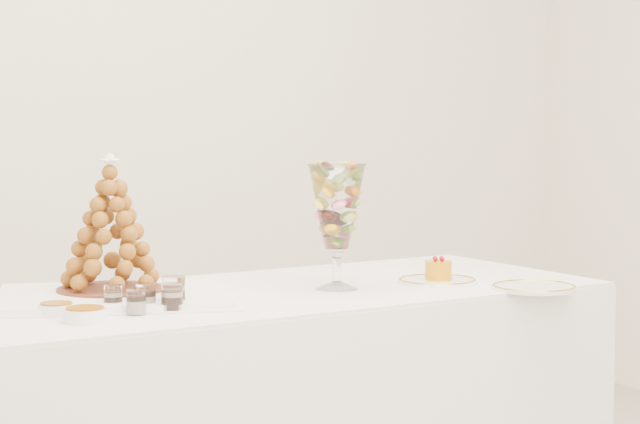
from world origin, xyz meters
TOP-DOWN VIEW (x-y plane):
  - buffet_table at (-0.04, 0.34)m, footprint 1.96×0.89m
  - lace_tray at (-0.43, 0.39)m, footprint 0.70×0.61m
  - macaron_vase at (0.17, 0.29)m, footprint 0.16×0.16m
  - cake_plate at (0.47, 0.25)m, footprint 0.22×0.22m
  - spare_plate at (0.64, 0.03)m, footprint 0.23×0.23m
  - verrine_a at (-0.48, 0.25)m, footprint 0.05×0.05m
  - verrine_b at (-0.42, 0.20)m, footprint 0.05×0.05m
  - verrine_c at (-0.34, 0.21)m, footprint 0.07×0.07m
  - verrine_d at (-0.46, 0.15)m, footprint 0.05×0.05m
  - verrine_e at (-0.37, 0.15)m, footprint 0.06×0.06m
  - ramekin_back at (-0.63, 0.24)m, footprint 0.09×0.09m
  - ramekin_front at (-0.60, 0.12)m, footprint 0.10×0.10m
  - croquembouche at (-0.42, 0.44)m, footprint 0.29×0.29m
  - mousse_cake at (0.47, 0.25)m, footprint 0.08×0.08m

SIDE VIEW (x-z plane):
  - buffet_table at x=-0.04m, z-range 0.00..0.73m
  - spare_plate at x=0.64m, z-range 0.73..0.74m
  - cake_plate at x=0.47m, z-range 0.73..0.74m
  - lace_tray at x=-0.43m, z-range 0.73..0.75m
  - ramekin_back at x=-0.63m, z-range 0.73..0.75m
  - ramekin_front at x=-0.60m, z-range 0.73..0.76m
  - verrine_a at x=-0.48m, z-range 0.73..0.79m
  - verrine_d at x=-0.46m, z-range 0.73..0.79m
  - verrine_b at x=-0.42m, z-range 0.73..0.79m
  - verrine_e at x=-0.37m, z-range 0.73..0.80m
  - mousse_cake at x=0.47m, z-range 0.73..0.80m
  - verrine_c at x=-0.34m, z-range 0.73..0.81m
  - croquembouche at x=-0.42m, z-range 0.74..1.10m
  - macaron_vase at x=0.17m, z-range 0.78..1.12m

